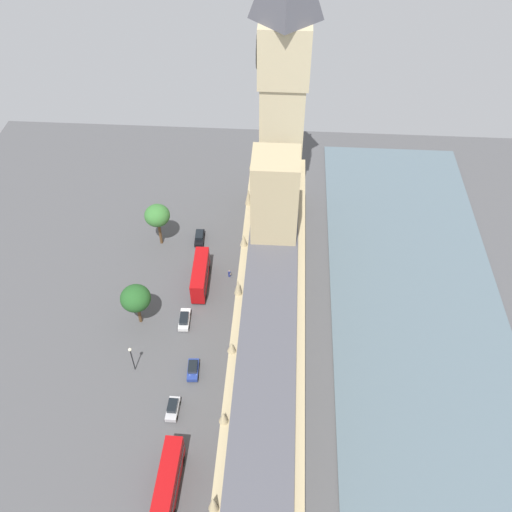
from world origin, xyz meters
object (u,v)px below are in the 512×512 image
Objects in this scene: pedestrian_corner at (229,274)px; clock_tower at (284,74)px; car_silver_trailing at (173,408)px; street_lamp_under_trees at (131,355)px; double_decker_bus_kerbside at (200,275)px; plane_tree_opposite_hall at (157,216)px; car_black_leading at (200,237)px; car_blue_by_river_gate at (193,369)px; plane_tree_near_tower at (136,298)px; double_decker_bus_far_end at (169,479)px; parliament_building at (270,315)px; car_white_midblock at (184,319)px.

clock_tower is at bearing -174.83° from pedestrian_corner.
car_silver_trailing is 0.70× the size of street_lamp_under_trees.
double_decker_bus_kerbside is (13.73, 25.03, -27.22)m from clock_tower.
car_silver_trailing is 0.43× the size of plane_tree_opposite_hall.
car_black_leading is 12.17m from double_decker_bus_kerbside.
car_blue_by_river_gate is at bearing -87.97° from double_decker_bus_kerbside.
double_decker_bus_far_end is at bearing 109.76° from plane_tree_near_tower.
parliament_building is 11.90× the size of street_lamp_under_trees.
car_white_midblock is 22.33m from plane_tree_opposite_hall.
plane_tree_near_tower reaches higher than pedestrian_corner.
car_white_midblock is at bearing -17.89° from parliament_building.
double_decker_bus_kerbside is (-1.88, 11.89, 1.75)m from car_black_leading.
car_blue_by_river_gate is at bearing 92.75° from car_black_leading.
car_white_midblock reaches higher than pedestrian_corner.
clock_tower is 55.83m from street_lamp_under_trees.
clock_tower reaches higher than car_silver_trailing.
car_white_midblock is (15.08, -4.87, -8.53)m from parliament_building.
double_decker_bus_kerbside reaches higher than car_silver_trailing.
plane_tree_opposite_hall is (0.00, -20.09, 1.05)m from plane_tree_near_tower.
street_lamp_under_trees is at bearing 92.20° from plane_tree_opposite_hall.
double_decker_bus_far_end is at bearing 98.81° from car_silver_trailing.
plane_tree_near_tower is at bearing 55.97° from clock_tower.
plane_tree_opposite_hall is (10.79, -30.02, 6.34)m from car_blue_by_river_gate.
car_black_leading is 38.36m from car_silver_trailing.
double_decker_bus_kerbside is 1.26× the size of plane_tree_near_tower.
car_white_midblock is 1.14× the size of car_blue_by_river_gate.
car_blue_by_river_gate is at bearing 109.76° from plane_tree_opposite_hall.
plane_tree_near_tower reaches higher than car_silver_trailing.
double_decker_bus_kerbside is 15.05m from plane_tree_opposite_hall.
double_decker_bus_far_end is (-1.62, 11.62, 1.75)m from car_silver_trailing.
pedestrian_corner is at bearing -103.81° from car_blue_by_river_gate.
parliament_building reaches higher than street_lamp_under_trees.
car_silver_trailing is at bearing 103.16° from plane_tree_opposite_hall.
plane_tree_opposite_hall is (7.62, 1.16, 6.34)m from car_black_leading.
car_blue_by_river_gate is at bearing -105.43° from car_silver_trailing.
car_silver_trailing is 11.86m from double_decker_bus_far_end.
double_decker_bus_kerbside is 1.84× the size of street_lamp_under_trees.
plane_tree_near_tower is (7.62, 21.26, 5.29)m from car_black_leading.
double_decker_bus_kerbside is 13.80m from plane_tree_near_tower.
pedestrian_corner is at bearing -95.06° from double_decker_bus_far_end.
double_decker_bus_far_end is 1.12× the size of plane_tree_opposite_hall.
car_black_leading is at bearing 87.91° from car_white_midblock.
plane_tree_near_tower is 1.46× the size of street_lamp_under_trees.
plane_tree_opposite_hall reaches higher than street_lamp_under_trees.
plane_tree_opposite_hall is at bearing 31.62° from clock_tower.
car_black_leading is at bearing -59.52° from parliament_building.
car_silver_trailing is at bearing -81.07° from double_decker_bus_far_end.
plane_tree_opposite_hall is at bearing -47.28° from parliament_building.
plane_tree_opposite_hall is 1.63× the size of street_lamp_under_trees.
parliament_building is 44.06× the size of pedestrian_corner.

